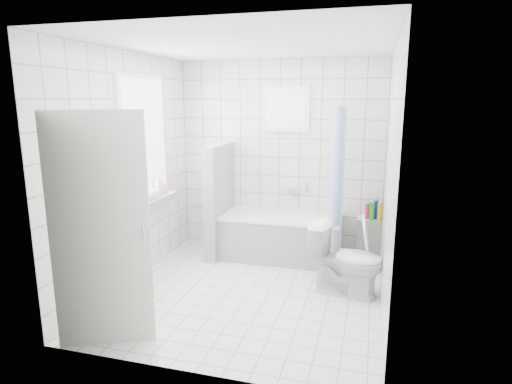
% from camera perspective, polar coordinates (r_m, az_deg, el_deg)
% --- Properties ---
extents(ground, '(3.00, 3.00, 0.00)m').
position_cam_1_polar(ground, '(4.85, -0.93, -13.08)').
color(ground, white).
rests_on(ground, ground).
extents(ceiling, '(3.00, 3.00, 0.00)m').
position_cam_1_polar(ceiling, '(4.42, -1.05, 19.04)').
color(ceiling, white).
rests_on(ceiling, ground).
extents(wall_back, '(2.80, 0.02, 2.60)m').
position_cam_1_polar(wall_back, '(5.90, 3.14, 4.65)').
color(wall_back, white).
rests_on(wall_back, ground).
extents(wall_front, '(2.80, 0.02, 2.60)m').
position_cam_1_polar(wall_front, '(3.08, -8.88, -2.49)').
color(wall_front, white).
rests_on(wall_front, ground).
extents(wall_left, '(0.02, 3.00, 2.60)m').
position_cam_1_polar(wall_left, '(5.03, -16.50, 2.86)').
color(wall_left, white).
rests_on(wall_left, ground).
extents(wall_right, '(0.02, 3.00, 2.60)m').
position_cam_1_polar(wall_right, '(4.28, 17.29, 1.25)').
color(wall_right, white).
rests_on(wall_right, ground).
extents(window_left, '(0.01, 0.90, 1.40)m').
position_cam_1_polar(window_left, '(5.23, -14.54, 6.62)').
color(window_left, white).
rests_on(window_left, wall_left).
extents(window_back, '(0.50, 0.01, 0.50)m').
position_cam_1_polar(window_back, '(5.78, 4.10, 10.95)').
color(window_back, white).
rests_on(window_back, wall_back).
extents(window_sill, '(0.18, 1.02, 0.08)m').
position_cam_1_polar(window_sill, '(5.32, -13.70, -1.33)').
color(window_sill, white).
rests_on(window_sill, wall_left).
extents(door, '(0.74, 0.38, 2.00)m').
position_cam_1_polar(door, '(3.76, -20.02, -5.16)').
color(door, silver).
rests_on(door, ground).
extents(bathtub, '(1.56, 0.77, 0.58)m').
position_cam_1_polar(bathtub, '(5.74, 3.41, -5.92)').
color(bathtub, white).
rests_on(bathtub, ground).
extents(partition_wall, '(0.15, 0.85, 1.50)m').
position_cam_1_polar(partition_wall, '(5.79, -4.81, -1.05)').
color(partition_wall, white).
rests_on(partition_wall, ground).
extents(tiled_ledge, '(0.40, 0.24, 0.55)m').
position_cam_1_polar(tiled_ledge, '(5.87, 15.17, -6.06)').
color(tiled_ledge, white).
rests_on(tiled_ledge, ground).
extents(toilet, '(0.82, 0.55, 0.78)m').
position_cam_1_polar(toilet, '(4.75, 12.01, -8.81)').
color(toilet, white).
rests_on(toilet, ground).
extents(curtain_rod, '(0.02, 0.80, 0.02)m').
position_cam_1_polar(curtain_rod, '(5.33, 11.31, 11.19)').
color(curtain_rod, silver).
rests_on(curtain_rod, wall_back).
extents(shower_curtain, '(0.14, 0.48, 1.78)m').
position_cam_1_polar(shower_curtain, '(5.29, 10.80, 1.38)').
color(shower_curtain, '#4573CC').
rests_on(shower_curtain, curtain_rod).
extents(tub_faucet, '(0.18, 0.06, 0.06)m').
position_cam_1_polar(tub_faucet, '(5.89, 5.11, 0.17)').
color(tub_faucet, silver).
rests_on(tub_faucet, wall_back).
extents(sill_bottles, '(0.21, 0.56, 0.30)m').
position_cam_1_polar(sill_bottles, '(5.34, -13.36, 0.44)').
color(sill_bottles, '#38D9FF').
rests_on(sill_bottles, window_sill).
extents(ledge_bottles, '(0.21, 0.17, 0.24)m').
position_cam_1_polar(ledge_bottles, '(5.74, 15.44, -2.45)').
color(ledge_bottles, green).
rests_on(ledge_bottles, tiled_ledge).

